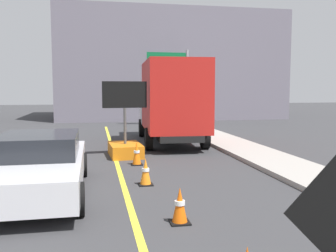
# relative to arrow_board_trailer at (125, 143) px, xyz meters

# --- Properties ---
(lane_center_stripe) EXTENTS (0.14, 36.00, 0.01)m
(lane_center_stripe) POSITION_rel_arrow_board_trailer_xyz_m (-0.38, -7.16, -0.48)
(lane_center_stripe) COLOR yellow
(lane_center_stripe) RESTS_ON ground
(arrow_board_trailer) EXTENTS (1.60, 1.86, 2.70)m
(arrow_board_trailer) POSITION_rel_arrow_board_trailer_xyz_m (0.00, 0.00, 0.00)
(arrow_board_trailer) COLOR orange
(arrow_board_trailer) RESTS_ON ground
(box_truck) EXTENTS (2.87, 6.86, 3.58)m
(box_truck) POSITION_rel_arrow_board_trailer_xyz_m (2.27, 2.81, 1.43)
(box_truck) COLOR black
(box_truck) RESTS_ON ground
(pickup_car) EXTENTS (2.14, 5.13, 1.38)m
(pickup_car) POSITION_rel_arrow_board_trailer_xyz_m (-2.36, -4.62, 0.22)
(pickup_car) COLOR silver
(pickup_car) RESTS_ON ground
(highway_guide_sign) EXTENTS (2.79, 0.18, 5.00)m
(highway_guide_sign) POSITION_rel_arrow_board_trailer_xyz_m (4.22, 10.93, 2.94)
(highway_guide_sign) COLOR gray
(highway_guide_sign) RESTS_ON ground
(far_building_block) EXTENTS (18.15, 9.44, 8.60)m
(far_building_block) POSITION_rel_arrow_board_trailer_xyz_m (5.14, 18.88, 3.82)
(far_building_block) COLOR slate
(far_building_block) RESTS_ON ground
(traffic_cone_mid_lane) EXTENTS (0.36, 0.36, 0.67)m
(traffic_cone_mid_lane) POSITION_rel_arrow_board_trailer_xyz_m (0.42, -7.12, -0.15)
(traffic_cone_mid_lane) COLOR black
(traffic_cone_mid_lane) RESTS_ON ground
(traffic_cone_far_lane) EXTENTS (0.36, 0.36, 0.69)m
(traffic_cone_far_lane) POSITION_rel_arrow_board_trailer_xyz_m (0.17, -4.28, -0.14)
(traffic_cone_far_lane) COLOR black
(traffic_cone_far_lane) RESTS_ON ground
(traffic_cone_curbside) EXTENTS (0.36, 0.36, 0.76)m
(traffic_cone_curbside) POSITION_rel_arrow_board_trailer_xyz_m (0.23, -1.70, -0.11)
(traffic_cone_curbside) COLOR black
(traffic_cone_curbside) RESTS_ON ground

